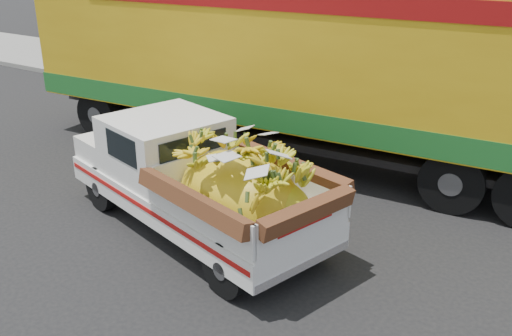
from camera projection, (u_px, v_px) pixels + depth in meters
The scene contains 5 objects.
ground at pixel (178, 229), 9.19m from camera, with size 100.00×100.00×0.00m, color black.
curb at pixel (345, 125), 14.03m from camera, with size 60.00×0.25×0.15m, color gray.
sidewalk at pixel (377, 106), 15.65m from camera, with size 60.00×4.00×0.14m, color gray.
pickup_truck at pixel (208, 184), 8.59m from camera, with size 5.15×2.99×1.70m.
semi_trailer at pixel (295, 58), 11.40m from camera, with size 12.04×3.27×3.80m.
Camera 1 is at (5.53, -6.12, 4.36)m, focal length 40.00 mm.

